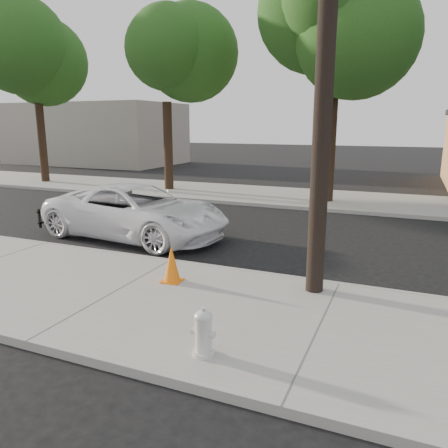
{
  "coord_description": "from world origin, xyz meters",
  "views": [
    {
      "loc": [
        5.14,
        -10.88,
        3.38
      ],
      "look_at": [
        1.11,
        -1.43,
        1.0
      ],
      "focal_mm": 35.0,
      "sensor_mm": 36.0,
      "label": 1
    }
  ],
  "objects_px": {
    "police_cruiser": "(136,211)",
    "traffic_cone": "(172,264)",
    "fire_hydrant": "(203,334)",
    "utility_pole": "(326,46)"
  },
  "relations": [
    {
      "from": "police_cruiser",
      "to": "traffic_cone",
      "type": "xyz_separation_m",
      "value": [
        3.08,
        -3.26,
        -0.28
      ]
    },
    {
      "from": "police_cruiser",
      "to": "fire_hydrant",
      "type": "height_order",
      "value": "police_cruiser"
    },
    {
      "from": "utility_pole",
      "to": "police_cruiser",
      "type": "relative_size",
      "value": 1.57
    },
    {
      "from": "police_cruiser",
      "to": "traffic_cone",
      "type": "distance_m",
      "value": 4.49
    },
    {
      "from": "fire_hydrant",
      "to": "traffic_cone",
      "type": "height_order",
      "value": "traffic_cone"
    },
    {
      "from": "utility_pole",
      "to": "police_cruiser",
      "type": "distance_m",
      "value": 7.54
    },
    {
      "from": "police_cruiser",
      "to": "traffic_cone",
      "type": "height_order",
      "value": "police_cruiser"
    },
    {
      "from": "utility_pole",
      "to": "fire_hydrant",
      "type": "relative_size",
      "value": 13.4
    },
    {
      "from": "police_cruiser",
      "to": "fire_hydrant",
      "type": "xyz_separation_m",
      "value": [
        4.97,
        -5.67,
        -0.32
      ]
    },
    {
      "from": "utility_pole",
      "to": "traffic_cone",
      "type": "height_order",
      "value": "utility_pole"
    }
  ]
}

